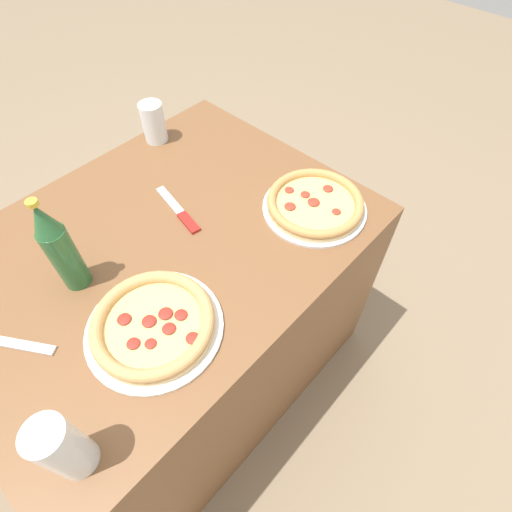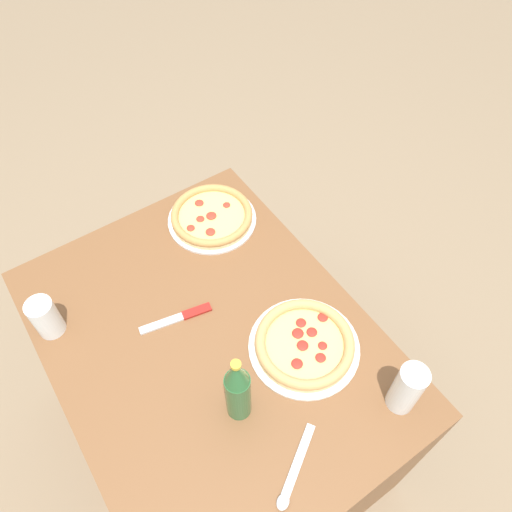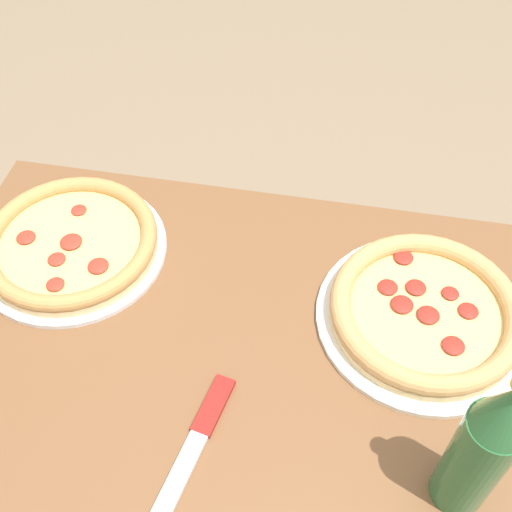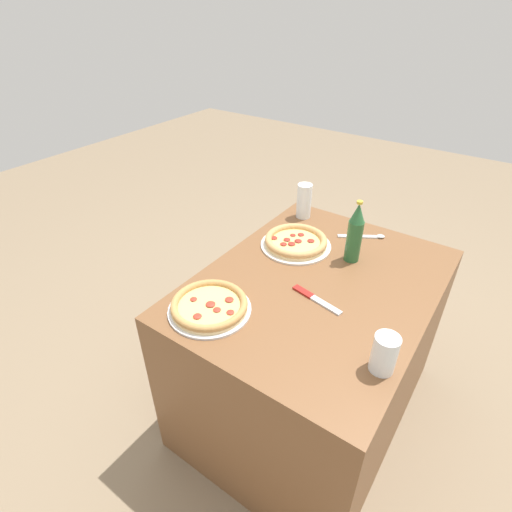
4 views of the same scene
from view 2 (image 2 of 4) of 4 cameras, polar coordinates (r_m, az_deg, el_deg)
ground_plane at (r=1.98m, az=-3.66°, el=-18.88°), size 8.00×8.00×0.00m
table at (r=1.65m, az=-4.31°, el=-15.07°), size 1.03×0.78×0.71m
pizza_veggie at (r=1.30m, az=5.56°, el=-9.97°), size 0.29×0.29×0.04m
pizza_margherita at (r=1.54m, az=-5.08°, el=4.55°), size 0.27×0.27×0.04m
glass_iced_tea at (r=1.39m, az=-22.89°, el=-6.54°), size 0.07×0.07×0.12m
glass_red_wine at (r=1.23m, az=16.77°, el=-14.47°), size 0.07×0.07×0.16m
beer_bottle at (r=1.14m, az=-2.10°, el=-14.99°), size 0.06×0.06×0.25m
knife at (r=1.36m, az=-8.77°, el=-6.96°), size 0.06×0.20×0.01m
spoon at (r=1.20m, az=4.24°, el=-23.68°), size 0.13×0.18×0.01m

